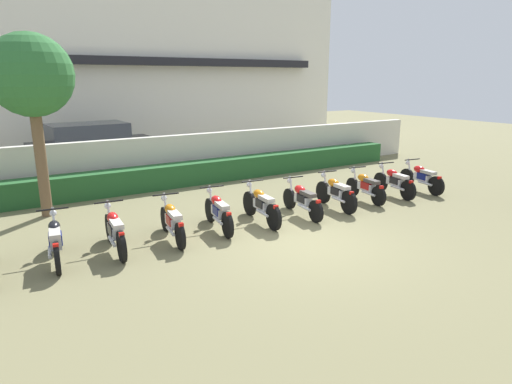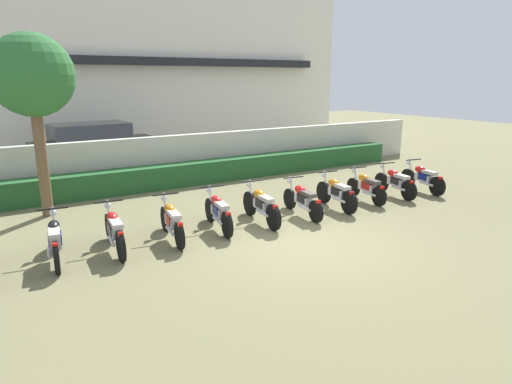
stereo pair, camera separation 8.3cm
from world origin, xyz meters
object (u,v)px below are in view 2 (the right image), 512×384
object	(u,v)px
motorcycle_in_row_1	(55,239)
motorcycle_in_row_9	(395,182)
motorcycle_in_row_7	(336,192)
motorcycle_in_row_3	(172,221)
parked_car	(95,148)
tree_near_inspector	(32,77)
motorcycle_in_row_8	(366,186)
motorcycle_in_row_2	(114,230)
motorcycle_in_row_5	(261,205)
motorcycle_in_row_10	(423,178)
motorcycle_in_row_6	(302,199)
motorcycle_in_row_4	(218,211)

from	to	relation	value
motorcycle_in_row_1	motorcycle_in_row_9	xyz separation A→B (m)	(9.58, -0.04, -0.00)
motorcycle_in_row_7	motorcycle_in_row_3	bearing A→B (deg)	95.95
parked_car	tree_near_inspector	world-z (taller)	tree_near_inspector
motorcycle_in_row_8	motorcycle_in_row_9	size ratio (longest dim) A/B	0.96
motorcycle_in_row_2	motorcycle_in_row_5	size ratio (longest dim) A/B	0.96
motorcycle_in_row_1	motorcycle_in_row_5	bearing A→B (deg)	-83.41
tree_near_inspector	motorcycle_in_row_10	size ratio (longest dim) A/B	2.44
motorcycle_in_row_7	motorcycle_in_row_8	world-z (taller)	motorcycle_in_row_7
motorcycle_in_row_1	motorcycle_in_row_2	distance (m)	1.12
parked_car	motorcycle_in_row_10	world-z (taller)	parked_car
parked_car	tree_near_inspector	size ratio (longest dim) A/B	1.00
motorcycle_in_row_2	motorcycle_in_row_8	distance (m)	7.27
motorcycle_in_row_6	motorcycle_in_row_8	distance (m)	2.45
motorcycle_in_row_1	motorcycle_in_row_7	world-z (taller)	motorcycle_in_row_7
parked_car	motorcycle_in_row_6	size ratio (longest dim) A/B	2.42
motorcycle_in_row_3	motorcycle_in_row_9	world-z (taller)	motorcycle_in_row_9
parked_car	motorcycle_in_row_3	distance (m)	8.34
motorcycle_in_row_6	motorcycle_in_row_8	bearing A→B (deg)	-79.69
motorcycle_in_row_1	motorcycle_in_row_4	bearing A→B (deg)	-82.18
parked_car	motorcycle_in_row_8	size ratio (longest dim) A/B	2.61
motorcycle_in_row_1	motorcycle_in_row_2	world-z (taller)	motorcycle_in_row_2
parked_car	motorcycle_in_row_3	bearing A→B (deg)	-95.07
motorcycle_in_row_5	motorcycle_in_row_7	bearing A→B (deg)	-85.36
motorcycle_in_row_3	tree_near_inspector	bearing A→B (deg)	38.71
parked_car	motorcycle_in_row_6	distance (m)	9.06
tree_near_inspector	motorcycle_in_row_7	xyz separation A→B (m)	(6.86, -3.52, -3.07)
motorcycle_in_row_4	motorcycle_in_row_5	distance (m)	1.15
motorcycle_in_row_2	motorcycle_in_row_5	distance (m)	3.59
motorcycle_in_row_6	motorcycle_in_row_3	bearing A→B (deg)	95.33
motorcycle_in_row_7	motorcycle_in_row_9	xyz separation A→B (m)	(2.45, 0.08, -0.01)
motorcycle_in_row_8	motorcycle_in_row_2	bearing A→B (deg)	98.35
parked_car	motorcycle_in_row_8	bearing A→B (deg)	-58.51
motorcycle_in_row_1	motorcycle_in_row_5	xyz separation A→B (m)	(4.72, -0.07, 0.01)
motorcycle_in_row_1	motorcycle_in_row_6	xyz separation A→B (m)	(5.95, -0.15, -0.01)
motorcycle_in_row_4	motorcycle_in_row_1	bearing A→B (deg)	98.90
motorcycle_in_row_8	motorcycle_in_row_4	bearing A→B (deg)	97.58
motorcycle_in_row_6	motorcycle_in_row_1	bearing A→B (deg)	95.47
motorcycle_in_row_6	motorcycle_in_row_9	xyz separation A→B (m)	(3.63, 0.11, 0.01)
motorcycle_in_row_10	motorcycle_in_row_7	bearing A→B (deg)	99.27
motorcycle_in_row_3	motorcycle_in_row_8	size ratio (longest dim) A/B	1.06
motorcycle_in_row_1	motorcycle_in_row_5	distance (m)	4.72
motorcycle_in_row_6	motorcycle_in_row_10	xyz separation A→B (m)	(4.81, 0.04, 0.01)
motorcycle_in_row_5	motorcycle_in_row_8	bearing A→B (deg)	-82.96
motorcycle_in_row_8	motorcycle_in_row_5	bearing A→B (deg)	98.97
motorcycle_in_row_6	motorcycle_in_row_9	bearing A→B (deg)	-81.45
motorcycle_in_row_10	motorcycle_in_row_3	bearing A→B (deg)	98.58
parked_car	motorcycle_in_row_9	xyz separation A→B (m)	(6.96, -8.31, -0.49)
motorcycle_in_row_4	motorcycle_in_row_9	world-z (taller)	motorcycle_in_row_4
parked_car	motorcycle_in_row_5	xyz separation A→B (m)	(2.10, -8.34, -0.48)
parked_car	motorcycle_in_row_7	bearing A→B (deg)	-65.21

